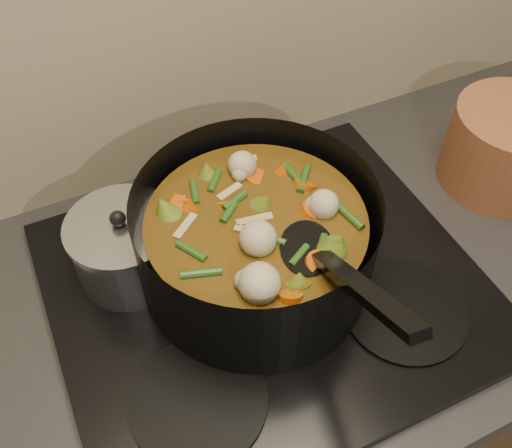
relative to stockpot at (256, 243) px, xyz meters
name	(u,v)px	position (x,y,z in m)	size (l,w,h in m)	color
counter	(263,410)	(0.01, -0.02, -0.55)	(2.64, 0.64, 0.91)	brown
stovetop	(266,286)	(0.01, -0.02, -0.09)	(0.62, 0.54, 0.03)	black
stockpot	(256,243)	(0.00, 0.00, 0.00)	(0.41, 0.49, 0.25)	black
saucepan	(126,248)	(-0.17, 0.09, -0.02)	(0.16, 0.16, 0.13)	silver
terracotta_crock	(507,148)	(0.49, 0.03, -0.03)	(0.21, 0.21, 0.14)	brown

